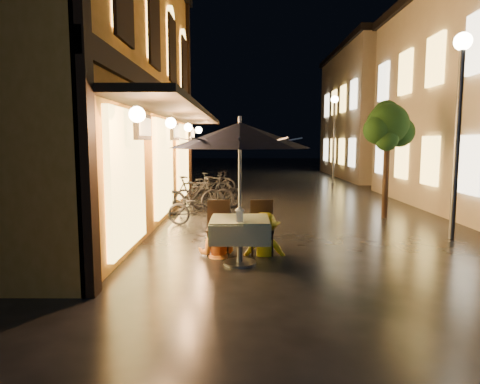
{
  "coord_description": "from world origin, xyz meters",
  "views": [
    {
      "loc": [
        -1.44,
        -6.9,
        2.06
      ],
      "look_at": [
        -1.48,
        0.7,
        1.15
      ],
      "focal_mm": 32.0,
      "sensor_mm": 36.0,
      "label": 1
    }
  ],
  "objects_px": {
    "streetlamp_near": "(460,99)",
    "cafe_table": "(240,230)",
    "patio_umbrella": "(240,136)",
    "bicycle_0": "(200,209)",
    "person_yellow": "(265,214)",
    "person_orange": "(217,215)",
    "table_lantern": "(240,213)"
  },
  "relations": [
    {
      "from": "streetlamp_near",
      "to": "person_orange",
      "type": "height_order",
      "value": "streetlamp_near"
    },
    {
      "from": "streetlamp_near",
      "to": "cafe_table",
      "type": "relative_size",
      "value": 4.27
    },
    {
      "from": "cafe_table",
      "to": "patio_umbrella",
      "type": "distance_m",
      "value": 1.56
    },
    {
      "from": "table_lantern",
      "to": "bicycle_0",
      "type": "distance_m",
      "value": 3.74
    },
    {
      "from": "cafe_table",
      "to": "bicycle_0",
      "type": "xyz_separation_m",
      "value": [
        -0.99,
        3.27,
        -0.16
      ]
    },
    {
      "from": "streetlamp_near",
      "to": "bicycle_0",
      "type": "xyz_separation_m",
      "value": [
        -5.47,
        1.37,
        -2.49
      ]
    },
    {
      "from": "person_yellow",
      "to": "person_orange",
      "type": "bearing_deg",
      "value": 8.11
    },
    {
      "from": "streetlamp_near",
      "to": "person_yellow",
      "type": "relative_size",
      "value": 2.81
    },
    {
      "from": "bicycle_0",
      "to": "person_orange",
      "type": "bearing_deg",
      "value": -159.35
    },
    {
      "from": "cafe_table",
      "to": "person_orange",
      "type": "height_order",
      "value": "person_orange"
    },
    {
      "from": "table_lantern",
      "to": "person_orange",
      "type": "height_order",
      "value": "person_orange"
    },
    {
      "from": "streetlamp_near",
      "to": "patio_umbrella",
      "type": "relative_size",
      "value": 1.72
    },
    {
      "from": "person_orange",
      "to": "patio_umbrella",
      "type": "bearing_deg",
      "value": 138.91
    },
    {
      "from": "streetlamp_near",
      "to": "cafe_table",
      "type": "xyz_separation_m",
      "value": [
        -4.48,
        -1.9,
        -2.33
      ]
    },
    {
      "from": "patio_umbrella",
      "to": "cafe_table",
      "type": "bearing_deg",
      "value": -20.56
    },
    {
      "from": "cafe_table",
      "to": "person_yellow",
      "type": "relative_size",
      "value": 0.66
    },
    {
      "from": "bicycle_0",
      "to": "streetlamp_near",
      "type": "bearing_deg",
      "value": -95.23
    },
    {
      "from": "person_orange",
      "to": "person_yellow",
      "type": "relative_size",
      "value": 0.98
    },
    {
      "from": "streetlamp_near",
      "to": "table_lantern",
      "type": "distance_m",
      "value": 5.37
    },
    {
      "from": "patio_umbrella",
      "to": "bicycle_0",
      "type": "distance_m",
      "value": 3.83
    },
    {
      "from": "cafe_table",
      "to": "bicycle_0",
      "type": "distance_m",
      "value": 3.42
    },
    {
      "from": "streetlamp_near",
      "to": "patio_umbrella",
      "type": "height_order",
      "value": "streetlamp_near"
    },
    {
      "from": "streetlamp_near",
      "to": "cafe_table",
      "type": "distance_m",
      "value": 5.39
    },
    {
      "from": "cafe_table",
      "to": "person_yellow",
      "type": "bearing_deg",
      "value": 53.43
    },
    {
      "from": "streetlamp_near",
      "to": "person_orange",
      "type": "bearing_deg",
      "value": -164.28
    },
    {
      "from": "person_orange",
      "to": "bicycle_0",
      "type": "relative_size",
      "value": 0.92
    },
    {
      "from": "streetlamp_near",
      "to": "person_yellow",
      "type": "height_order",
      "value": "streetlamp_near"
    },
    {
      "from": "person_orange",
      "to": "person_yellow",
      "type": "bearing_deg",
      "value": -164.43
    },
    {
      "from": "cafe_table",
      "to": "person_orange",
      "type": "bearing_deg",
      "value": 128.58
    },
    {
      "from": "patio_umbrella",
      "to": "bicycle_0",
      "type": "relative_size",
      "value": 1.52
    },
    {
      "from": "person_yellow",
      "to": "table_lantern",
      "type": "bearing_deg",
      "value": 66.48
    },
    {
      "from": "cafe_table",
      "to": "bicycle_0",
      "type": "bearing_deg",
      "value": 106.83
    }
  ]
}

